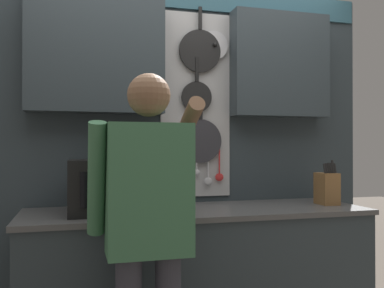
{
  "coord_description": "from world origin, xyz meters",
  "views": [
    {
      "loc": [
        -0.72,
        -2.47,
        1.28
      ],
      "look_at": [
        0.02,
        0.21,
        1.3
      ],
      "focal_mm": 40.0,
      "sensor_mm": 36.0,
      "label": 1
    }
  ],
  "objects_px": {
    "utensil_crock": "(183,194)",
    "microwave": "(117,186)",
    "person": "(148,217)",
    "knife_block": "(327,188)"
  },
  "relations": [
    {
      "from": "utensil_crock",
      "to": "microwave",
      "type": "bearing_deg",
      "value": -179.61
    },
    {
      "from": "utensil_crock",
      "to": "person",
      "type": "distance_m",
      "value": 0.59
    },
    {
      "from": "knife_block",
      "to": "utensil_crock",
      "type": "relative_size",
      "value": 0.84
    },
    {
      "from": "microwave",
      "to": "knife_block",
      "type": "relative_size",
      "value": 1.87
    },
    {
      "from": "microwave",
      "to": "person",
      "type": "height_order",
      "value": "person"
    },
    {
      "from": "microwave",
      "to": "person",
      "type": "relative_size",
      "value": 0.33
    },
    {
      "from": "utensil_crock",
      "to": "person",
      "type": "height_order",
      "value": "person"
    },
    {
      "from": "knife_block",
      "to": "person",
      "type": "xyz_separation_m",
      "value": [
        -1.25,
        -0.5,
        -0.06
      ]
    },
    {
      "from": "knife_block",
      "to": "microwave",
      "type": "bearing_deg",
      "value": -179.98
    },
    {
      "from": "microwave",
      "to": "utensil_crock",
      "type": "distance_m",
      "value": 0.39
    }
  ]
}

